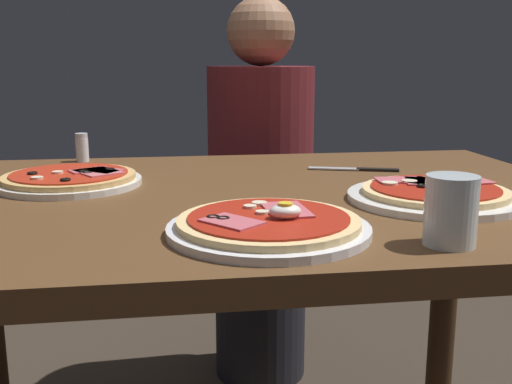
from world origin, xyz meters
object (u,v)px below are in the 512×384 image
Objects in this scene: salt_shaker at (82,148)px; knife at (360,169)px; diner_person at (261,204)px; pizza_across_right at (434,194)px; dining_table at (247,251)px; pizza_across_left at (70,179)px; pizza_foreground at (269,225)px; water_glass_near at (451,215)px.

knife is at bearing -19.03° from salt_shaker.
pizza_across_right is at bearing 101.23° from diner_person.
pizza_across_left is at bearing 161.37° from dining_table.
dining_table is 0.30m from pizza_foreground.
pizza_across_left is 0.60m from knife.
diner_person reaches higher than water_glass_near.
pizza_foreground is at bearing -91.13° from dining_table.
pizza_across_left is 0.67m from pizza_across_right.
diner_person is at bearing 53.42° from pizza_across_left.
pizza_foreground is at bearing -49.83° from pizza_across_left.
knife is 0.16× the size of diner_person.
diner_person is (-0.08, 1.09, -0.24)m from water_glass_near.
water_glass_near reaches higher than pizza_across_left.
diner_person is at bearing 103.49° from knife.
dining_table is 13.98× the size of water_glass_near.
dining_table is at bearing -145.92° from knife.
diner_person is (0.48, 0.34, -0.24)m from salt_shaker.
knife is at bearing 58.66° from pizza_foreground.
pizza_across_right is at bearing -20.39° from dining_table.
pizza_across_left is 0.29m from salt_shaker.
pizza_across_left is at bearing 160.51° from pizza_across_right.
pizza_foreground is 1.48× the size of knife.
knife is (0.05, 0.54, -0.04)m from water_glass_near.
pizza_across_right is 3.20× the size of water_glass_near.
dining_table is 4.54× the size of pizza_foreground.
pizza_across_left is at bearing -173.01° from knife.
knife is at bearing 84.43° from water_glass_near.
diner_person reaches higher than pizza_across_left.
pizza_foreground is 1.04m from diner_person.
knife is 2.86× the size of salt_shaker.
pizza_foreground is 3.08× the size of water_glass_near.
diner_person is (0.14, 0.74, -0.09)m from dining_table.
water_glass_near reaches higher than knife.
dining_table is 19.25× the size of salt_shaker.
pizza_across_left and pizza_across_right have the same top height.
pizza_across_right is (0.31, -0.11, 0.12)m from dining_table.
pizza_across_right reaches higher than knife.
dining_table is 0.35m from pizza_across_right.
dining_table is at bearing 79.36° from diner_person.
pizza_across_left is at bearing 53.42° from diner_person.
knife is (0.60, 0.07, -0.01)m from pizza_across_left.
pizza_foreground is at bearing 159.20° from water_glass_near.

